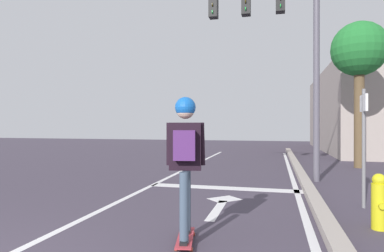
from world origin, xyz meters
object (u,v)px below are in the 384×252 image
(skater, at_px, (185,147))
(street_sign_post, at_px, (364,130))
(traffic_signal_mast, at_px, (276,32))
(fire_hydrant, at_px, (379,202))
(skateboard, at_px, (185,238))
(roadside_tree, at_px, (359,53))

(skater, relative_size, street_sign_post, 0.83)
(street_sign_post, bearing_deg, traffic_signal_mast, 119.11)
(street_sign_post, relative_size, fire_hydrant, 2.68)
(traffic_signal_mast, distance_m, street_sign_post, 4.03)
(skateboard, height_order, traffic_signal_mast, traffic_signal_mast)
(skater, xyz_separation_m, traffic_signal_mast, (1.09, 5.15, 2.78))
(skateboard, xyz_separation_m, fire_hydrant, (2.49, 1.18, 0.33))
(fire_hydrant, bearing_deg, skater, -154.41)
(traffic_signal_mast, xyz_separation_m, roadside_tree, (2.80, 3.27, 0.00))
(skater, bearing_deg, roadside_tree, 65.24)
(roadside_tree, bearing_deg, skateboard, -114.81)
(skateboard, height_order, roadside_tree, roadside_tree)
(traffic_signal_mast, height_order, fire_hydrant, traffic_signal_mast)
(traffic_signal_mast, distance_m, fire_hydrant, 5.52)
(roadside_tree, bearing_deg, traffic_signal_mast, -130.50)
(skateboard, relative_size, roadside_tree, 0.16)
(street_sign_post, height_order, roadside_tree, roadside_tree)
(skater, relative_size, fire_hydrant, 2.22)
(fire_hydrant, bearing_deg, traffic_signal_mast, 109.48)
(street_sign_post, bearing_deg, skater, -136.69)
(skater, xyz_separation_m, street_sign_post, (2.59, 2.44, 0.20))
(street_sign_post, bearing_deg, roadside_tree, 77.82)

